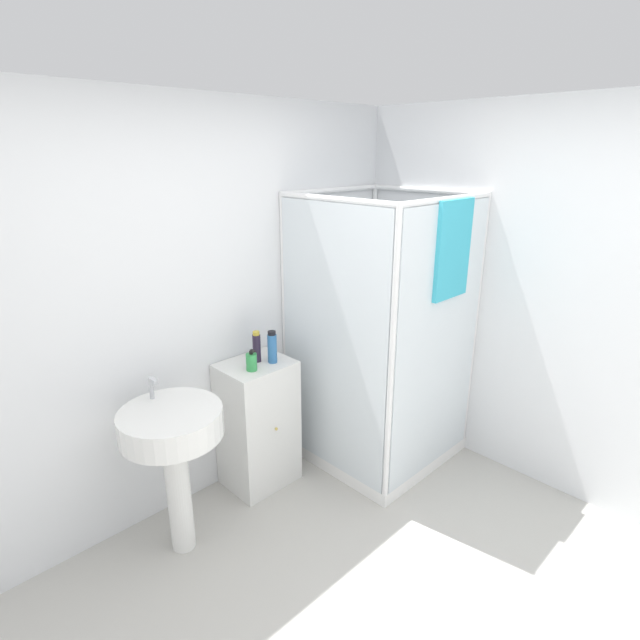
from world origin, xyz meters
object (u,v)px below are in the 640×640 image
shampoo_bottle_tall_black (257,347)px  shampoo_bottle_blue (272,347)px  sink (173,440)px  soap_dispenser (252,362)px

shampoo_bottle_tall_black → shampoo_bottle_blue: shampoo_bottle_blue is taller
sink → shampoo_bottle_tall_black: 0.80m
shampoo_bottle_tall_black → shampoo_bottle_blue: (0.06, -0.08, 0.00)m
shampoo_bottle_tall_black → sink: bearing=-165.1°
shampoo_bottle_tall_black → shampoo_bottle_blue: size_ratio=0.97×
soap_dispenser → shampoo_bottle_blue: size_ratio=0.66×
sink → shampoo_bottle_blue: 0.85m
soap_dispenser → shampoo_bottle_tall_black: 0.15m
sink → shampoo_bottle_tall_black: shampoo_bottle_tall_black is taller
sink → shampoo_bottle_tall_black: size_ratio=4.94×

